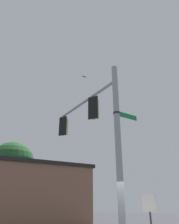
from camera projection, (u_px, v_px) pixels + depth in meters
The scene contains 9 objects.
signal_pole at pixel (118, 147), 8.91m from camera, with size 0.26×0.26×7.74m, color gray.
mast_arm at pixel (84, 102), 12.20m from camera, with size 0.15×0.15×5.42m, color gray.
traffic_light_nearest_pole at pixel (95, 109), 11.14m from camera, with size 0.54×0.49×1.31m.
traffic_light_mid_inner at pixel (64, 127), 13.75m from camera, with size 0.54×0.49×1.31m.
street_name_sign at pixel (122, 115), 9.65m from camera, with size 0.76×1.19×0.22m.
bird_flying at pixel (84, 77), 16.49m from camera, with size 0.33×0.24×0.09m.
storefront_building at pixel (31, 194), 18.28m from camera, with size 10.12×10.84×4.87m.
tree_by_storefront at pixel (11, 165), 20.69m from camera, with size 4.28×4.28×7.30m.
historical_marker at pixel (150, 212), 9.51m from camera, with size 0.60×0.08×2.13m.
Camera 1 is at (2.88, -8.36, 1.72)m, focal length 34.91 mm.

